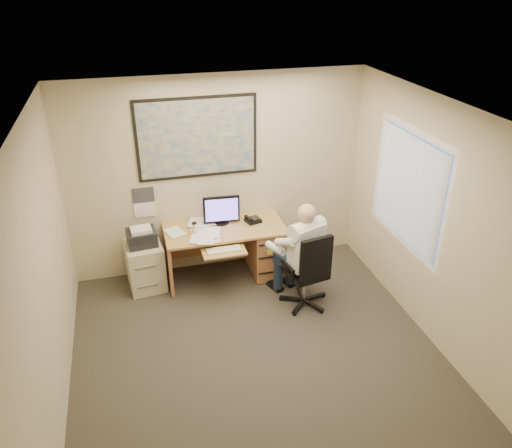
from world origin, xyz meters
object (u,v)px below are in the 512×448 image
object	(u,v)px
desk	(248,244)
person	(305,255)
filing_cabinet	(145,261)
office_chair	(305,285)

from	to	relation	value
desk	person	bearing A→B (deg)	-60.04
desk	filing_cabinet	bearing A→B (deg)	179.32
filing_cabinet	person	size ratio (longest dim) A/B	0.64
desk	person	xyz separation A→B (m)	(0.50, -0.87, 0.25)
desk	filing_cabinet	size ratio (longest dim) A/B	1.80
office_chair	person	bearing A→B (deg)	72.77
filing_cabinet	desk	bearing A→B (deg)	-6.46
person	office_chair	bearing A→B (deg)	-117.35
filing_cabinet	person	distance (m)	2.13
filing_cabinet	person	bearing A→B (deg)	-30.71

